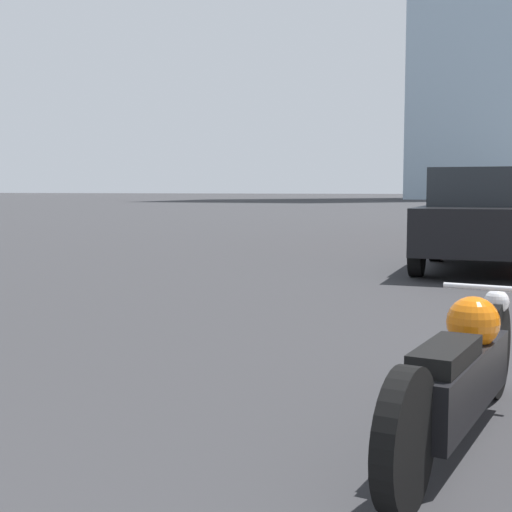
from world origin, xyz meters
TOP-DOWN VIEW (x-y plane):
  - motorcycle at (3.40, 4.45)m, footprint 0.65×2.52m
  - parked_car_black at (2.92, 12.97)m, footprint 1.89×4.13m
  - parked_car_green at (2.90, 25.80)m, footprint 2.15×4.13m

SIDE VIEW (x-z plane):
  - motorcycle at x=3.40m, z-range 0.00..0.75m
  - parked_car_black at x=2.92m, z-range 0.01..1.70m
  - parked_car_green at x=2.90m, z-range 0.00..1.73m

